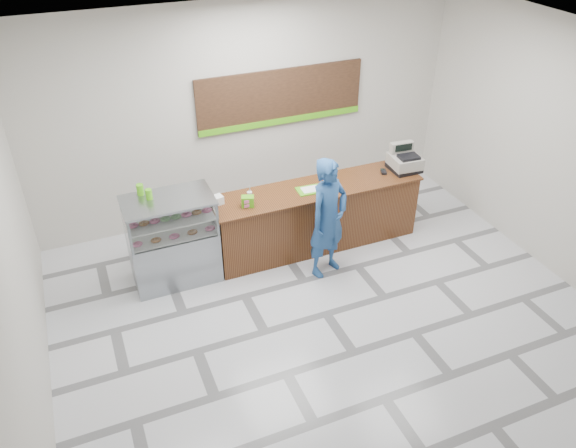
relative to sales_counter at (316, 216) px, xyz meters
name	(u,v)px	position (x,y,z in m)	size (l,w,h in m)	color
floor	(327,314)	(-0.55, -1.55, -0.52)	(7.00, 7.00, 0.00)	#BCBCC1
back_wall	(248,113)	(-0.55, 1.45, 1.23)	(7.00, 7.00, 0.00)	beige
ceiling	(340,54)	(-0.55, -1.55, 2.98)	(7.00, 7.00, 0.00)	silver
sales_counter	(316,216)	(0.00, 0.00, 0.00)	(3.26, 0.76, 1.03)	brown
display_case	(173,239)	(-2.22, 0.00, 0.16)	(1.22, 0.72, 1.33)	gray
menu_board	(281,98)	(0.00, 1.41, 1.42)	(2.80, 0.06, 0.90)	black
cash_register	(404,160)	(1.50, -0.01, 0.67)	(0.47, 0.49, 0.42)	black
card_terminal	(384,172)	(1.15, 0.01, 0.53)	(0.08, 0.16, 0.04)	black
serving_tray	(309,190)	(-0.15, -0.05, 0.52)	(0.38, 0.29, 0.02)	#56B81B
napkin_box	(218,200)	(-1.50, 0.12, 0.57)	(0.14, 0.14, 0.12)	white
straw_cup	(250,195)	(-1.04, 0.07, 0.57)	(0.07, 0.07, 0.11)	silver
promo_box	(248,201)	(-1.13, -0.12, 0.59)	(0.17, 0.12, 0.16)	#51B416
donut_decal	(328,186)	(0.17, -0.03, 0.52)	(0.17, 0.17, 0.00)	pink
green_cup_left	(140,190)	(-2.52, 0.25, 0.89)	(0.10, 0.10, 0.15)	#51B416
green_cup_right	(149,194)	(-2.43, 0.09, 0.88)	(0.09, 0.09, 0.14)	#51B416
customer	(328,218)	(-0.14, -0.67, 0.39)	(0.66, 0.44, 1.82)	navy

